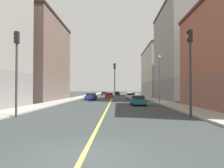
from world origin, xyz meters
name	(u,v)px	position (x,y,z in m)	size (l,w,h in m)	color
ground_plane	(84,155)	(0.00, 0.00, 0.00)	(400.00, 400.00, 0.00)	#303837
sidewalk_left	(145,97)	(8.19, 49.00, 0.07)	(2.80, 168.00, 0.15)	#9E9B93
sidewalk_right	(81,97)	(-8.19, 49.00, 0.07)	(2.80, 168.00, 0.15)	#9E9B93
lane_center_stripe	(113,97)	(0.00, 49.00, 0.01)	(0.16, 154.00, 0.01)	#E5D14C
building_left_mid	(188,54)	(14.50, 34.75, 8.79)	(10.12, 17.95, 17.57)	slate
building_left_far	(162,72)	(14.50, 58.23, 7.08)	(10.12, 24.08, 14.14)	#9D9688
building_right_midblock	(33,60)	(-14.50, 33.32, 7.58)	(10.12, 18.16, 15.14)	brown
traffic_light_left_near	(190,61)	(6.38, 9.13, 4.11)	(0.40, 0.32, 6.40)	#2D2D2D
traffic_light_right_near	(16,62)	(-6.41, 9.13, 4.09)	(0.40, 0.32, 6.36)	#2D2D2D
traffic_light_median_far	(115,77)	(0.70, 27.57, 3.99)	(0.40, 0.32, 6.18)	#2D2D2D
street_lamp_left_near	(159,74)	(7.40, 25.78, 4.36)	(0.36, 0.36, 6.93)	#4C4C51
car_blue	(91,97)	(-3.96, 35.35, 0.65)	(1.96, 4.56, 1.31)	#23389E
car_white	(131,96)	(4.05, 39.99, 0.63)	(1.96, 4.32, 1.26)	white
car_teal	(138,100)	(3.78, 21.74, 0.63)	(1.86, 4.37, 1.26)	#196670
car_black	(117,93)	(1.09, 68.57, 0.62)	(1.89, 4.35, 1.28)	black
car_red	(109,95)	(-0.83, 45.86, 0.59)	(2.04, 4.17, 1.19)	red
car_maroon	(104,93)	(-3.41, 68.81, 0.61)	(2.02, 4.29, 1.23)	maroon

